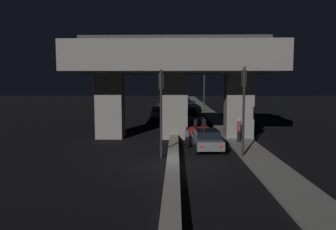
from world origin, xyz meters
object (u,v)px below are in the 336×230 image
at_px(car_grey_lead_oncoming, 158,112).
at_px(car_grey_lead, 207,139).
at_px(car_grey_second_oncoming, 163,107).
at_px(traffic_light_right_of_median, 244,97).
at_px(traffic_light_left_of_median, 161,98).
at_px(car_dark_red_second, 195,126).
at_px(car_dark_green_fourth, 191,111).
at_px(street_lamp, 203,81).
at_px(pedestrian_on_sidewalk, 239,130).
at_px(motorcycle_blue_filtering_mid, 183,123).
at_px(car_taxi_yellow_fifth, 189,107).
at_px(car_grey_third, 193,115).
at_px(car_black_sixth, 186,105).
at_px(motorcycle_black_filtering_near, 187,138).

bearing_deg(car_grey_lead_oncoming, car_grey_lead, 11.12).
bearing_deg(car_grey_second_oncoming, traffic_light_right_of_median, 12.55).
relative_size(traffic_light_left_of_median, car_grey_lead, 1.22).
height_order(car_dark_red_second, car_dark_green_fourth, car_dark_green_fourth).
bearing_deg(street_lamp, car_grey_lead, -94.04).
bearing_deg(car_dark_green_fourth, pedestrian_on_sidewalk, -169.71).
xyz_separation_m(street_lamp, car_grey_second_oncoming, (-6.31, 1.60, -4.24)).
relative_size(car_dark_red_second, car_dark_green_fourth, 1.00).
xyz_separation_m(street_lamp, motorcycle_blue_filtering_mid, (-3.50, -19.32, -4.33)).
bearing_deg(car_grey_second_oncoming, pedestrian_on_sidewalk, 15.48).
distance_m(car_taxi_yellow_fifth, car_grey_second_oncoming, 5.99).
bearing_deg(car_grey_third, car_black_sixth, -0.03).
height_order(car_grey_third, car_black_sixth, car_grey_third).
bearing_deg(traffic_light_right_of_median, car_grey_second_oncoming, 100.37).
bearing_deg(motorcycle_blue_filtering_mid, car_grey_third, -21.35).
relative_size(car_grey_lead, motorcycle_blue_filtering_mid, 2.23).
xyz_separation_m(car_grey_lead, car_grey_lead_oncoming, (-4.33, 19.68, 0.05)).
relative_size(traffic_light_left_of_median, car_grey_third, 1.12).
xyz_separation_m(car_grey_third, motorcycle_blue_filtering_mid, (-1.14, -3.26, -0.45)).
xyz_separation_m(traffic_light_right_of_median, car_taxi_yellow_fifth, (-2.04, 29.29, -2.80)).
relative_size(car_grey_second_oncoming, pedestrian_on_sidewalk, 2.29).
xyz_separation_m(street_lamp, motorcycle_black_filtering_near, (-3.36, -28.26, -4.33)).
distance_m(car_grey_second_oncoming, pedestrian_on_sidewalk, 29.72).
relative_size(car_dark_green_fourth, car_grey_second_oncoming, 1.19).
bearing_deg(traffic_light_left_of_median, car_grey_lead, 37.33).
height_order(car_taxi_yellow_fifth, pedestrian_on_sidewalk, pedestrian_on_sidewalk).
distance_m(car_dark_green_fourth, car_black_sixth, 13.43).
height_order(street_lamp, car_taxi_yellow_fifth, street_lamp).
xyz_separation_m(motorcycle_black_filtering_near, pedestrian_on_sidewalk, (3.88, 0.95, 0.44)).
distance_m(car_black_sixth, pedestrian_on_sidewalk, 31.61).
xyz_separation_m(car_grey_lead, car_black_sixth, (-0.37, 33.91, 0.04)).
xyz_separation_m(car_dark_red_second, pedestrian_on_sidewalk, (2.99, -4.24, 0.29)).
distance_m(car_grey_third, pedestrian_on_sidewalk, 11.62).
relative_size(traffic_light_right_of_median, car_dark_green_fourth, 1.15).
relative_size(car_grey_lead, car_taxi_yellow_fifth, 0.90).
relative_size(car_dark_green_fourth, motorcycle_black_filtering_near, 2.62).
bearing_deg(car_taxi_yellow_fifth, car_grey_third, -179.52).
bearing_deg(pedestrian_on_sidewalk, street_lamp, 91.10).
bearing_deg(car_black_sixth, car_grey_lead_oncoming, 166.43).
relative_size(traffic_light_left_of_median, pedestrian_on_sidewalk, 3.03).
relative_size(car_grey_lead, car_grey_second_oncoming, 1.09).
bearing_deg(traffic_light_right_of_median, pedestrian_on_sidewalk, 81.78).
relative_size(car_taxi_yellow_fifth, motorcycle_blue_filtering_mid, 2.47).
distance_m(car_dark_red_second, motorcycle_black_filtering_near, 5.26).
height_order(traffic_light_left_of_median, car_grey_second_oncoming, traffic_light_left_of_median).
bearing_deg(pedestrian_on_sidewalk, traffic_light_right_of_median, -98.22).
relative_size(street_lamp, car_black_sixth, 1.92).
bearing_deg(motorcycle_blue_filtering_mid, car_grey_lead_oncoming, 15.56).
bearing_deg(motorcycle_blue_filtering_mid, street_lamp, -12.31).
bearing_deg(car_black_sixth, traffic_light_left_of_median, 177.85).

